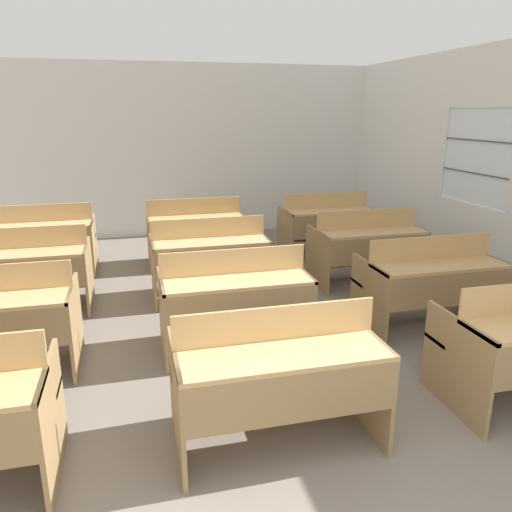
# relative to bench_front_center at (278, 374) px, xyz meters

# --- Properties ---
(wall_back) EXTENTS (6.43, 0.06, 2.80)m
(wall_back) POSITION_rel_bench_front_center_xyz_m (0.11, 5.83, 0.92)
(wall_back) COLOR silver
(wall_back) RESTS_ON ground_plane
(wall_right_with_window) EXTENTS (0.06, 7.38, 2.80)m
(wall_right_with_window) POSITION_rel_bench_front_center_xyz_m (3.29, 2.08, 0.91)
(wall_right_with_window) COLOR silver
(wall_right_with_window) RESTS_ON ground_plane
(bench_front_center) EXTENTS (1.28, 0.75, 0.91)m
(bench_front_center) POSITION_rel_bench_front_center_xyz_m (0.00, 0.00, 0.00)
(bench_front_center) COLOR #93744A
(bench_front_center) RESTS_ON ground_plane
(bench_second_center) EXTENTS (1.28, 0.75, 0.91)m
(bench_second_center) POSITION_rel_bench_front_center_xyz_m (0.01, 1.35, 0.00)
(bench_second_center) COLOR #9A7B51
(bench_second_center) RESTS_ON ground_plane
(bench_second_right) EXTENTS (1.28, 0.75, 0.91)m
(bench_second_right) POSITION_rel_bench_front_center_xyz_m (1.93, 1.33, 0.00)
(bench_second_right) COLOR olive
(bench_second_right) RESTS_ON ground_plane
(bench_third_left) EXTENTS (1.28, 0.75, 0.91)m
(bench_third_left) POSITION_rel_bench_front_center_xyz_m (-1.94, 2.69, 0.00)
(bench_third_left) COLOR #95764C
(bench_third_left) RESTS_ON ground_plane
(bench_third_center) EXTENTS (1.28, 0.75, 0.91)m
(bench_third_center) POSITION_rel_bench_front_center_xyz_m (-0.00, 2.69, 0.00)
(bench_third_center) COLOR #98794F
(bench_third_center) RESTS_ON ground_plane
(bench_third_right) EXTENTS (1.28, 0.75, 0.91)m
(bench_third_right) POSITION_rel_bench_front_center_xyz_m (1.93, 2.69, 0.00)
(bench_third_right) COLOR #94754B
(bench_third_right) RESTS_ON ground_plane
(bench_back_left) EXTENTS (1.28, 0.75, 0.91)m
(bench_back_left) POSITION_rel_bench_front_center_xyz_m (-1.96, 4.02, 0.00)
(bench_back_left) COLOR #97784E
(bench_back_left) RESTS_ON ground_plane
(bench_back_center) EXTENTS (1.28, 0.75, 0.91)m
(bench_back_center) POSITION_rel_bench_front_center_xyz_m (0.01, 4.01, 0.00)
(bench_back_center) COLOR olive
(bench_back_center) RESTS_ON ground_plane
(bench_back_right) EXTENTS (1.28, 0.75, 0.91)m
(bench_back_right) POSITION_rel_bench_front_center_xyz_m (1.93, 4.02, 0.00)
(bench_back_right) COLOR #997A50
(bench_back_right) RESTS_ON ground_plane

